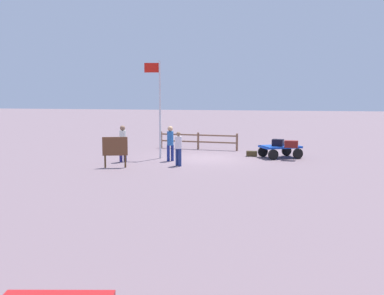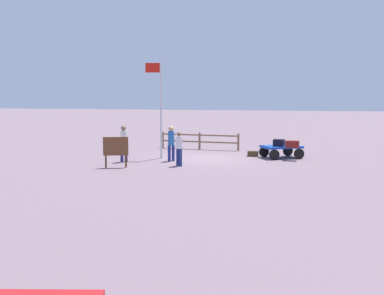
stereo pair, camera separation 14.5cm
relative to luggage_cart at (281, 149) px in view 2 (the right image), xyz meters
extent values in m
plane|color=slate|center=(3.63, 0.91, -0.45)|extent=(120.00, 120.00, 0.00)
cube|color=#1443BB|center=(-0.02, -0.01, 0.11)|extent=(2.23, 1.90, 0.10)
cube|color=#1443BB|center=(0.78, 0.41, 0.11)|extent=(0.57, 1.00, 0.10)
cylinder|color=black|center=(0.30, 0.82, -0.20)|extent=(0.51, 0.34, 0.51)
cylinder|color=black|center=(0.85, -0.22, -0.20)|extent=(0.51, 0.34, 0.51)
cylinder|color=black|center=(-0.89, 0.20, -0.20)|extent=(0.51, 0.34, 0.51)
cylinder|color=black|center=(-0.34, -0.85, -0.20)|extent=(0.51, 0.34, 0.51)
cube|color=black|center=(0.10, 0.19, 0.33)|extent=(0.61, 0.50, 0.34)
cube|color=maroon|center=(-0.55, 0.72, 0.33)|extent=(0.66, 0.39, 0.34)
cube|color=#3E3219|center=(1.42, -0.29, -0.32)|extent=(0.56, 0.32, 0.27)
cylinder|color=navy|center=(4.34, 3.61, -0.06)|extent=(0.14, 0.14, 0.79)
cylinder|color=navy|center=(4.49, 3.49, -0.06)|extent=(0.14, 0.14, 0.79)
cylinder|color=silver|center=(4.41, 3.55, 0.61)|extent=(0.44, 0.44, 0.55)
sphere|color=#846043|center=(4.41, 3.55, 0.99)|extent=(0.20, 0.20, 0.20)
cylinder|color=navy|center=(5.04, 2.10, -0.07)|extent=(0.14, 0.14, 0.76)
cylinder|color=navy|center=(5.21, 2.20, -0.07)|extent=(0.14, 0.14, 0.76)
cylinder|color=#2862AE|center=(5.13, 2.15, 0.64)|extent=(0.42, 0.42, 0.67)
sphere|color=tan|center=(5.13, 2.15, 1.10)|extent=(0.25, 0.25, 0.25)
cylinder|color=navy|center=(7.16, 2.84, -0.02)|extent=(0.14, 0.14, 0.87)
cylinder|color=navy|center=(7.36, 2.87, -0.02)|extent=(0.14, 0.14, 0.87)
cylinder|color=silver|center=(7.26, 2.86, 0.72)|extent=(0.35, 0.35, 0.62)
sphere|color=#8D664D|center=(7.26, 2.86, 1.16)|extent=(0.25, 0.25, 0.25)
cylinder|color=silver|center=(5.84, 1.34, 1.95)|extent=(0.10, 0.10, 4.80)
cube|color=red|center=(6.25, 1.34, 4.02)|extent=(0.71, 0.14, 0.46)
cylinder|color=#4C3319|center=(6.61, 4.41, -0.19)|extent=(0.08, 0.08, 0.54)
cylinder|color=#4C3319|center=(7.45, 4.65, -0.19)|extent=(0.08, 0.08, 0.54)
cube|color=brown|center=(7.03, 4.53, 0.49)|extent=(1.06, 0.36, 0.81)
cylinder|color=brown|center=(2.39, -2.39, 0.03)|extent=(0.12, 0.12, 0.97)
cylinder|color=brown|center=(4.65, -2.65, 0.03)|extent=(0.12, 0.12, 0.97)
cylinder|color=brown|center=(6.91, -2.91, 0.03)|extent=(0.12, 0.12, 0.97)
cube|color=brown|center=(4.65, -2.65, 0.37)|extent=(4.53, 0.60, 0.08)
cube|color=brown|center=(4.65, -2.65, -0.02)|extent=(4.53, 0.60, 0.08)
camera|label=1|loc=(-0.21, 23.98, 2.87)|focal=44.31mm
camera|label=2|loc=(-0.35, 23.95, 2.87)|focal=44.31mm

